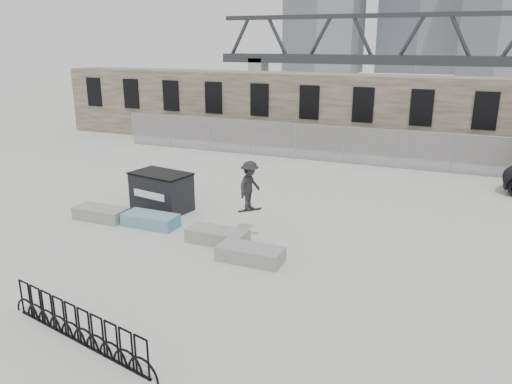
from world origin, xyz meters
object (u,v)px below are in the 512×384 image
skateboarder (250,186)px  planter_center_left (151,220)px  dumpster (162,191)px  bike_rack (78,326)px  planter_center_right (217,235)px  planter_offset (250,253)px  planter_far_left (101,213)px

skateboarder → planter_center_left: bearing=105.1°
dumpster → skateboarder: bearing=-6.3°
dumpster → skateboarder: 4.65m
dumpster → bike_rack: size_ratio=0.52×
planter_center_right → dumpster: bearing=148.9°
planter_offset → bike_rack: (-1.77, -5.41, 0.19)m
planter_center_left → skateboarder: skateboarder is taller
planter_offset → skateboarder: 2.50m
planter_offset → bike_rack: bike_rack is taller
planter_far_left → planter_center_right: bearing=-3.4°
planter_far_left → skateboarder: size_ratio=1.12×
skateboarder → bike_rack: bearing=-179.5°
planter_far_left → planter_center_right: (5.05, -0.30, 0.00)m
dumpster → skateboarder: skateboarder is taller
planter_center_right → dumpster: 4.18m
planter_offset → dumpster: bearing=149.3°
planter_center_left → planter_center_right: (2.91, -0.42, 0.00)m
planter_offset → skateboarder: skateboarder is taller
planter_far_left → planter_center_left: 2.14m
planter_center_left → bike_rack: size_ratio=0.41×
planter_center_right → skateboarder: size_ratio=1.12×
planter_far_left → planter_center_left: bearing=3.2°
planter_center_right → skateboarder: 1.96m
planter_center_left → planter_offset: (4.50, -1.33, 0.00)m
planter_far_left → bike_rack: bearing=-53.7°
bike_rack → skateboarder: (0.98, 7.19, 1.39)m
planter_offset → skateboarder: (-0.79, 1.77, 1.57)m
planter_center_left → bike_rack: bearing=-67.9°
planter_far_left → planter_center_left: (2.13, 0.12, 0.00)m
bike_rack → skateboarder: 7.38m
skateboarder → planter_offset: bearing=-147.7°
planter_center_right → planter_far_left: bearing=176.6°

